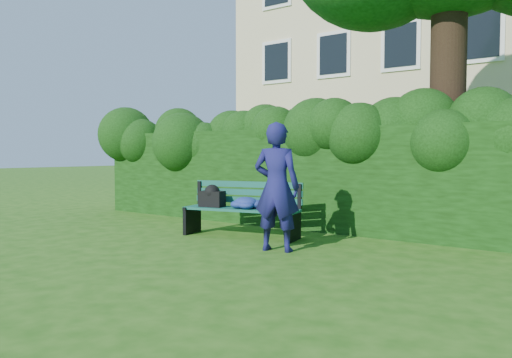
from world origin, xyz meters
The scene contains 5 objects.
ground centered at (0.00, 0.00, 0.00)m, with size 80.00×80.00×0.00m, color #225610.
apartment_building centered at (0.00, 13.99, 6.00)m, with size 16.00×8.08×12.00m.
hedge centered at (0.00, 2.20, 0.90)m, with size 10.00×1.00×1.80m.
park_bench centered at (-0.35, 0.58, 0.50)m, with size 2.00×0.97×0.89m.
man_reading centered at (0.84, -0.05, 0.89)m, with size 0.65×0.43×1.79m, color #181753.
Camera 1 is at (4.73, -5.75, 1.37)m, focal length 35.00 mm.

